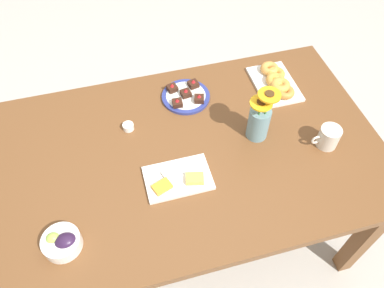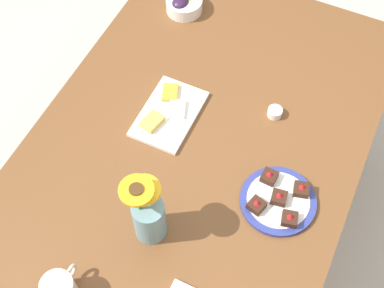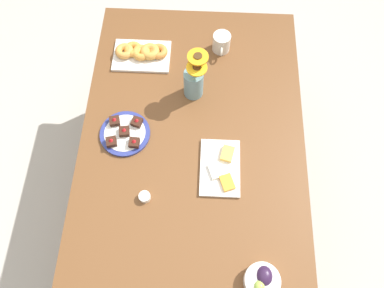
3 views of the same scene
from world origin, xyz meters
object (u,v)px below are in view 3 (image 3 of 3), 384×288
at_px(croissant_platter, 142,53).
at_px(flower_vase, 194,81).
at_px(cheese_platter, 221,168).
at_px(grape_bowl, 262,281).
at_px(dining_table, 192,155).
at_px(coffee_mug, 221,43).
at_px(jam_cup_honey, 145,197).
at_px(dessert_plate, 125,133).

xyz_separation_m(croissant_platter, flower_vase, (0.20, 0.27, 0.07)).
relative_size(cheese_platter, flower_vase, 0.99).
bearing_deg(grape_bowl, dining_table, -152.18).
height_order(grape_bowl, flower_vase, flower_vase).
xyz_separation_m(coffee_mug, jam_cup_honey, (0.79, -0.30, -0.03)).
distance_m(croissant_platter, jam_cup_honey, 0.73).
xyz_separation_m(coffee_mug, croissant_platter, (0.06, -0.39, -0.02)).
relative_size(cheese_platter, jam_cup_honey, 5.42).
bearing_deg(cheese_platter, coffee_mug, -179.23).
bearing_deg(coffee_mug, grape_bowl, 8.67).
distance_m(coffee_mug, grape_bowl, 1.11).
distance_m(grape_bowl, croissant_platter, 1.17).
relative_size(coffee_mug, jam_cup_honey, 2.54).
bearing_deg(coffee_mug, dessert_plate, -40.11).
bearing_deg(coffee_mug, flower_vase, -25.15).
height_order(cheese_platter, flower_vase, flower_vase).
xyz_separation_m(dining_table, flower_vase, (-0.29, -0.00, 0.18)).
bearing_deg(coffee_mug, cheese_platter, 0.77).
distance_m(croissant_platter, dessert_plate, 0.44).
distance_m(grape_bowl, dessert_plate, 0.84).
distance_m(dining_table, cheese_platter, 0.18).
distance_m(coffee_mug, croissant_platter, 0.40).
height_order(dining_table, dessert_plate, dessert_plate).
bearing_deg(cheese_platter, grape_bowl, 19.35).
xyz_separation_m(dining_table, dessert_plate, (-0.05, -0.30, 0.10)).
height_order(grape_bowl, croissant_platter, grape_bowl).
height_order(grape_bowl, jam_cup_honey, grape_bowl).
height_order(jam_cup_honey, dessert_plate, dessert_plate).
relative_size(dining_table, grape_bowl, 11.92).
relative_size(dining_table, dessert_plate, 7.13).
xyz_separation_m(coffee_mug, flower_vase, (0.26, -0.12, 0.04)).
bearing_deg(dessert_plate, jam_cup_honey, 22.21).
xyz_separation_m(dining_table, coffee_mug, (-0.55, 0.12, 0.13)).
bearing_deg(croissant_platter, coffee_mug, 98.99).
bearing_deg(jam_cup_honey, flower_vase, 161.18).
distance_m(jam_cup_honey, flower_vase, 0.56).
bearing_deg(dining_table, flower_vase, -179.02).
relative_size(grape_bowl, dessert_plate, 0.60).
xyz_separation_m(cheese_platter, flower_vase, (-0.38, -0.13, 0.08)).
xyz_separation_m(dining_table, grape_bowl, (0.54, 0.29, 0.12)).
distance_m(grape_bowl, cheese_platter, 0.48).
xyz_separation_m(cheese_platter, croissant_platter, (-0.58, -0.40, 0.01)).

